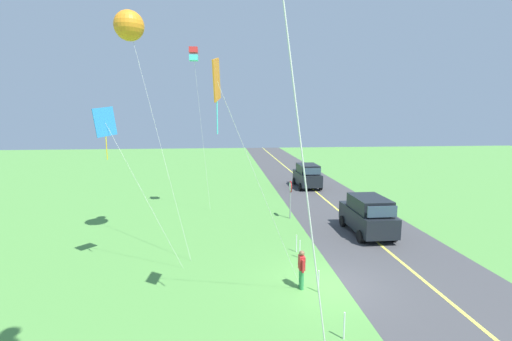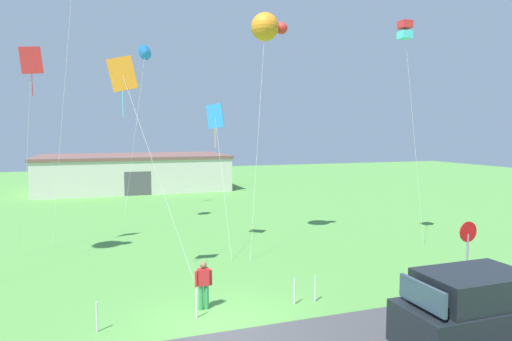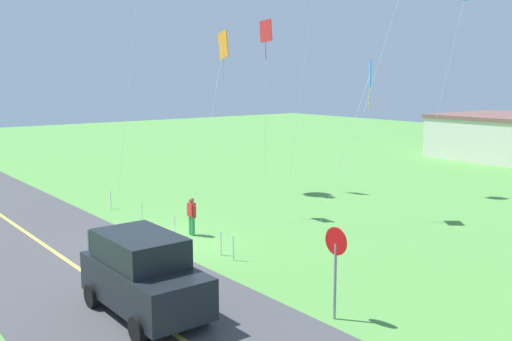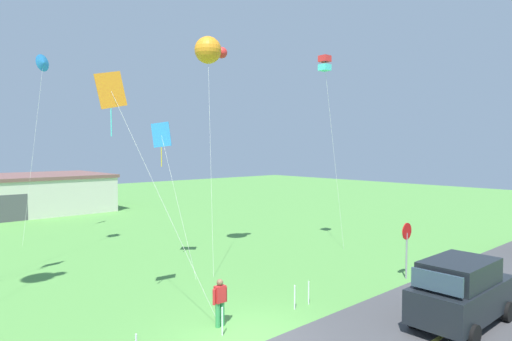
% 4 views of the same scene
% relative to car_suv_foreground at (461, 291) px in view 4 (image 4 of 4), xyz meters
% --- Properties ---
extents(ground_plane, '(120.00, 120.00, 0.10)m').
position_rel_car_suv_foreground_xyz_m(ground_plane, '(-5.92, 4.00, -1.20)').
color(ground_plane, '#549342').
extents(car_suv_foreground, '(4.40, 2.12, 2.24)m').
position_rel_car_suv_foreground_xyz_m(car_suv_foreground, '(0.00, 0.00, 0.00)').
color(car_suv_foreground, black).
rests_on(car_suv_foreground, ground).
extents(stop_sign, '(0.76, 0.08, 2.56)m').
position_rel_car_suv_foreground_xyz_m(stop_sign, '(3.48, 3.90, 0.65)').
color(stop_sign, gray).
rests_on(stop_sign, ground).
extents(person_adult_near, '(0.58, 0.22, 1.60)m').
position_rel_car_suv_foreground_xyz_m(person_adult_near, '(-6.08, 5.30, -0.29)').
color(person_adult_near, '#338C4C').
rests_on(person_adult_near, ground).
extents(kite_red_low, '(2.80, 3.34, 8.62)m').
position_rel_car_suv_foreground_xyz_m(kite_red_low, '(-8.28, 8.47, 6.63)').
color(kite_red_low, silver).
rests_on(kite_red_low, ground).
extents(kite_green_far, '(1.15, 1.14, 11.29)m').
position_rel_car_suv_foreground_xyz_m(kite_green_far, '(5.26, 10.17, 9.67)').
color(kite_green_far, silver).
rests_on(kite_green_far, ground).
extents(kite_pink_drift, '(0.76, 3.41, 7.27)m').
position_rel_car_suv_foreground_xyz_m(kite_pink_drift, '(-3.66, 13.24, 5.34)').
color(kite_pink_drift, silver).
rests_on(kite_pink_drift, ground).
extents(kite_orange_near, '(2.28, 1.38, 11.98)m').
position_rel_car_suv_foreground_xyz_m(kite_orange_near, '(-5.99, 24.03, 10.22)').
color(kite_orange_near, silver).
rests_on(kite_orange_near, ground).
extents(kite_cyan_top, '(2.91, 3.41, 11.75)m').
position_rel_car_suv_foreground_xyz_m(kite_cyan_top, '(-1.15, 12.66, 9.89)').
color(kite_cyan_top, silver).
rests_on(kite_cyan_top, ground).
extents(fence_post_2, '(0.05, 0.05, 0.90)m').
position_rel_car_suv_foreground_xyz_m(fence_post_2, '(-6.45, 4.70, -0.70)').
color(fence_post_2, silver).
rests_on(fence_post_2, ground).
extents(fence_post_3, '(0.05, 0.05, 0.90)m').
position_rel_car_suv_foreground_xyz_m(fence_post_3, '(-3.09, 4.70, -0.70)').
color(fence_post_3, silver).
rests_on(fence_post_3, ground).
extents(fence_post_4, '(0.05, 0.05, 0.90)m').
position_rel_car_suv_foreground_xyz_m(fence_post_4, '(-2.31, 4.70, -0.70)').
color(fence_post_4, silver).
rests_on(fence_post_4, ground).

